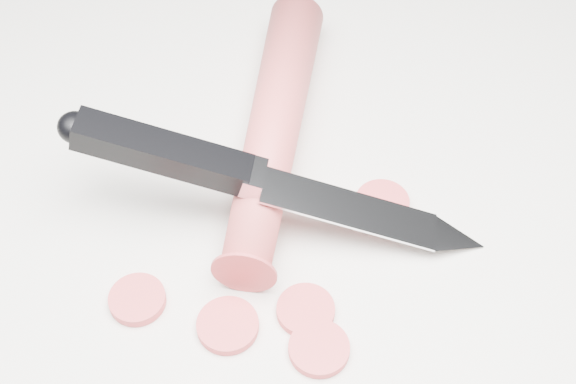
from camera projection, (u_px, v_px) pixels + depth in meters
ground at (256, 276)px, 0.48m from camera, size 2.40×2.40×0.00m
carrot at (274, 127)px, 0.53m from camera, size 0.17×0.20×0.03m
carrot_slice_1 at (306, 310)px, 0.47m from camera, size 0.03×0.03×0.01m
carrot_slice_2 at (228, 325)px, 0.46m from camera, size 0.04×0.04×0.01m
carrot_slice_4 at (382, 203)px, 0.51m from camera, size 0.03×0.03×0.01m
carrot_slice_5 at (137, 300)px, 0.47m from camera, size 0.03×0.03×0.01m
carrot_slice_6 at (319, 349)px, 0.45m from camera, size 0.03×0.03×0.01m
kitchen_knife at (278, 181)px, 0.48m from camera, size 0.22×0.19×0.08m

